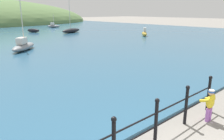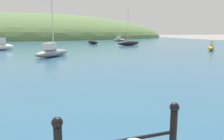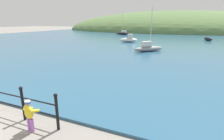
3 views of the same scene
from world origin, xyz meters
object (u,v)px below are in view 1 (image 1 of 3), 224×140
at_px(boat_far_right, 33,30).
at_px(child_in_coat, 210,103).
at_px(boat_far_left, 23,46).
at_px(boat_nearest_quay, 144,33).
at_px(boat_twin_mast, 53,26).
at_px(boat_green_fishing, 71,30).

bearing_deg(boat_far_right, child_in_coat, -103.28).
bearing_deg(child_in_coat, boat_far_left, 89.14).
distance_m(boat_nearest_quay, boat_twin_mast, 21.76).
distance_m(boat_far_left, boat_far_right, 16.38).
xyz_separation_m(boat_green_fishing, boat_nearest_quay, (4.75, -10.23, 0.01)).
relative_size(child_in_coat, boat_far_right, 0.45).
bearing_deg(boat_twin_mast, boat_nearest_quay, -85.24).
bearing_deg(boat_far_left, boat_far_right, 64.84).
height_order(boat_green_fishing, boat_nearest_quay, boat_green_fishing).
height_order(boat_far_right, boat_twin_mast, boat_twin_mast).
relative_size(boat_nearest_quay, boat_twin_mast, 0.76).
bearing_deg(boat_far_right, boat_far_left, -115.16).
bearing_deg(boat_twin_mast, child_in_coat, -110.64).
bearing_deg(child_in_coat, boat_green_fishing, 66.79).
xyz_separation_m(boat_far_right, boat_twin_mast, (7.00, 7.19, 0.05)).
xyz_separation_m(boat_far_left, boat_nearest_quay, (15.77, 0.33, -0.02)).
bearing_deg(boat_far_right, boat_green_fishing, -46.49).
xyz_separation_m(child_in_coat, boat_far_right, (7.20, 30.51, -0.22)).
bearing_deg(boat_twin_mast, boat_far_right, -134.25).
height_order(boat_green_fishing, boat_far_left, boat_green_fishing).
distance_m(child_in_coat, boat_twin_mast, 40.28).
relative_size(boat_far_right, boat_nearest_quay, 1.17).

